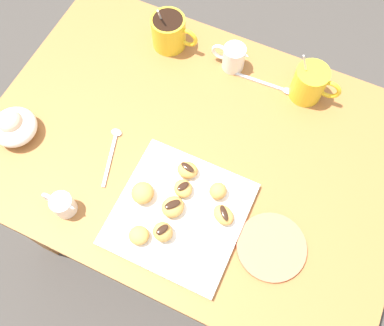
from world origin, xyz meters
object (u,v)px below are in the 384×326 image
at_px(cream_pitcher_white, 233,57).
at_px(beignet_2, 163,232).
at_px(dining_table, 194,167).
at_px(chocolate_sauce_pitcher, 62,204).
at_px(beignet_4, 218,191).
at_px(saucer_coral_left, 271,247).
at_px(beignet_1, 173,207).
at_px(beignet_5, 139,235).
at_px(coffee_mug_yellow_left, 169,31).
at_px(ice_cream_bowl, 14,126).
at_px(coffee_mug_yellow_right, 310,83).
at_px(beignet_6, 183,189).
at_px(beignet_7, 188,170).
at_px(pastry_plate_square, 180,214).
at_px(beignet_0, 143,193).
at_px(beignet_3, 224,215).

distance_m(cream_pitcher_white, beignet_2, 0.51).
distance_m(dining_table, chocolate_sauce_pitcher, 0.38).
bearing_deg(beignet_4, saucer_coral_left, -21.16).
distance_m(beignet_1, beignet_5, 0.10).
height_order(coffee_mug_yellow_left, ice_cream_bowl, coffee_mug_yellow_left).
relative_size(coffee_mug_yellow_right, chocolate_sauce_pitcher, 1.61).
xyz_separation_m(cream_pitcher_white, ice_cream_bowl, (-0.41, -0.42, -0.00)).
xyz_separation_m(chocolate_sauce_pitcher, beignet_6, (0.23, 0.15, -0.00)).
relative_size(coffee_mug_yellow_left, coffee_mug_yellow_right, 0.96).
height_order(chocolate_sauce_pitcher, beignet_5, chocolate_sauce_pitcher).
xyz_separation_m(coffee_mug_yellow_right, beignet_7, (-0.19, -0.34, -0.02)).
relative_size(beignet_5, beignet_7, 0.93).
relative_size(coffee_mug_yellow_left, beignet_2, 3.05).
bearing_deg(chocolate_sauce_pitcher, beignet_7, 41.40).
xyz_separation_m(coffee_mug_yellow_right, ice_cream_bowl, (-0.63, -0.42, -0.02)).
xyz_separation_m(cream_pitcher_white, beignet_5, (-0.00, -0.53, -0.01)).
bearing_deg(pastry_plate_square, ice_cream_bowl, 177.12).
distance_m(saucer_coral_left, beignet_5, 0.30).
distance_m(beignet_0, beignet_7, 0.12).
bearing_deg(pastry_plate_square, beignet_1, 173.25).
distance_m(pastry_plate_square, beignet_6, 0.06).
bearing_deg(beignet_6, coffee_mug_yellow_right, 65.78).
relative_size(coffee_mug_yellow_right, beignet_5, 3.18).
height_order(coffee_mug_yellow_right, beignet_3, coffee_mug_yellow_right).
bearing_deg(beignet_5, ice_cream_bowl, 164.70).
bearing_deg(ice_cream_bowl, beignet_3, 1.06).
relative_size(beignet_2, beignet_5, 1.01).
bearing_deg(saucer_coral_left, beignet_2, -161.35).
bearing_deg(chocolate_sauce_pitcher, pastry_plate_square, 21.48).
height_order(ice_cream_bowl, beignet_0, ice_cream_bowl).
height_order(dining_table, beignet_6, beignet_6).
relative_size(saucer_coral_left, beignet_5, 3.41).
relative_size(beignet_0, beignet_7, 1.07).
xyz_separation_m(dining_table, beignet_7, (0.02, -0.08, 0.16)).
bearing_deg(beignet_0, cream_pitcher_white, 84.65).
distance_m(saucer_coral_left, beignet_7, 0.26).
bearing_deg(coffee_mug_yellow_right, beignet_0, -120.05).
relative_size(saucer_coral_left, beignet_7, 3.16).
bearing_deg(cream_pitcher_white, beignet_0, -95.35).
bearing_deg(coffee_mug_yellow_right, ice_cream_bowl, -146.20).
bearing_deg(ice_cream_bowl, beignet_4, 6.17).
bearing_deg(ice_cream_bowl, beignet_6, 3.75).
bearing_deg(saucer_coral_left, coffee_mug_yellow_left, 137.50).
relative_size(dining_table, beignet_5, 22.77).
distance_m(chocolate_sauce_pitcher, beignet_5, 0.19).
relative_size(beignet_0, beignet_1, 1.01).
bearing_deg(chocolate_sauce_pitcher, cream_pitcher_white, 70.13).
distance_m(coffee_mug_yellow_right, ice_cream_bowl, 0.75).
bearing_deg(cream_pitcher_white, beignet_5, -90.38).
bearing_deg(beignet_2, coffee_mug_yellow_right, 71.19).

